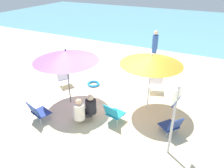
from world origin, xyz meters
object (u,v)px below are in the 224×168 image
at_px(umbrella_purple, 66,56).
at_px(beach_chair_e, 114,113).
at_px(person_a, 79,112).
at_px(beach_chair_d, 156,84).
at_px(umbrella_orange, 151,60).
at_px(warning_sign, 175,111).
at_px(person_b, 89,107).
at_px(beach_chair_c, 65,79).
at_px(person_c, 154,49).
at_px(beach_chair_b, 172,125).
at_px(swim_ring, 93,84).
at_px(beach_chair_a, 38,111).

xyz_separation_m(umbrella_purple, beach_chair_e, (1.90, -0.36, -1.42)).
bearing_deg(person_a, umbrella_purple, 2.20).
xyz_separation_m(beach_chair_d, person_a, (-1.50, -3.03, 0.14)).
bearing_deg(person_a, umbrella_orange, -89.44).
relative_size(beach_chair_d, warning_sign, 0.34).
xyz_separation_m(umbrella_orange, person_b, (-1.46, -1.35, -1.37)).
distance_m(beach_chair_e, person_b, 0.78).
distance_m(beach_chair_c, person_c, 4.41).
bearing_deg(beach_chair_b, person_b, 47.82).
relative_size(beach_chair_b, warning_sign, 0.36).
relative_size(beach_chair_e, person_c, 0.38).
bearing_deg(swim_ring, warning_sign, -32.70).
bearing_deg(person_a, beach_chair_c, 0.72).
bearing_deg(warning_sign, swim_ring, 155.50).
height_order(umbrella_orange, beach_chair_d, umbrella_orange).
bearing_deg(umbrella_orange, beach_chair_d, 94.43).
xyz_separation_m(person_c, warning_sign, (1.98, -5.22, 0.36)).
height_order(beach_chair_a, person_b, person_b).
xyz_separation_m(person_a, swim_ring, (-0.95, 2.39, -0.42)).
height_order(person_b, warning_sign, warning_sign).
xyz_separation_m(umbrella_orange, beach_chair_c, (-3.58, 0.14, -1.52)).
xyz_separation_m(umbrella_purple, person_a, (1.01, -0.89, -1.32)).
bearing_deg(person_a, beach_chair_e, -105.92).
bearing_deg(beach_chair_a, beach_chair_b, -55.68).
xyz_separation_m(umbrella_purple, warning_sign, (3.72, -0.85, -0.48)).
bearing_deg(person_c, beach_chair_b, -1.70).
bearing_deg(person_b, beach_chair_e, 149.26).
bearing_deg(swim_ring, person_b, -61.90).
xyz_separation_m(beach_chair_a, person_b, (1.39, 0.80, 0.08)).
distance_m(person_b, warning_sign, 2.73).
relative_size(person_b, person_c, 0.49).
xyz_separation_m(beach_chair_d, person_b, (-1.36, -2.68, 0.11)).
bearing_deg(person_a, warning_sign, -135.44).
distance_m(beach_chair_b, beach_chair_d, 2.50).
distance_m(umbrella_purple, beach_chair_e, 2.40).
xyz_separation_m(beach_chair_b, swim_ring, (-3.56, 1.60, -0.25)).
bearing_deg(beach_chair_d, person_b, -43.82).
height_order(beach_chair_c, swim_ring, beach_chair_c).
relative_size(beach_chair_b, swim_ring, 1.36).
height_order(beach_chair_d, warning_sign, warning_sign).
height_order(beach_chair_b, swim_ring, beach_chair_b).
height_order(beach_chair_b, person_b, person_b).
relative_size(beach_chair_c, swim_ring, 1.43).
bearing_deg(umbrella_orange, person_a, -133.11).
xyz_separation_m(person_a, person_c, (0.73, 5.27, 0.47)).
height_order(umbrella_purple, beach_chair_e, umbrella_purple).
bearing_deg(beach_chair_a, warning_sign, -66.50).
xyz_separation_m(warning_sign, swim_ring, (-3.66, 2.35, -1.26)).
bearing_deg(warning_sign, beach_chair_e, 173.30).
relative_size(umbrella_purple, umbrella_orange, 1.06).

